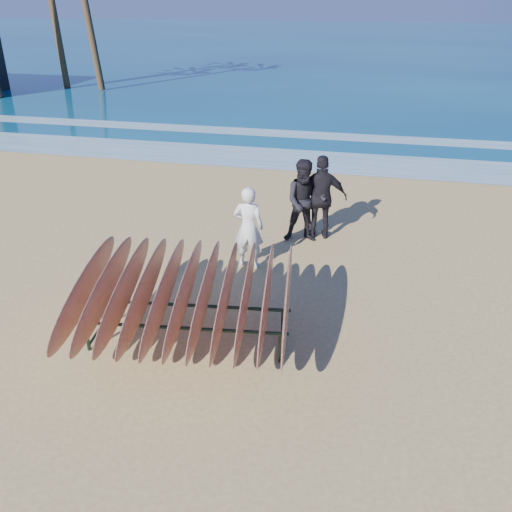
{
  "coord_description": "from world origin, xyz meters",
  "views": [
    {
      "loc": [
        1.85,
        -7.25,
        5.0
      ],
      "look_at": [
        0.0,
        0.8,
        0.95
      ],
      "focal_mm": 38.0,
      "sensor_mm": 36.0,
      "label": 1
    }
  ],
  "objects_px": {
    "person_dark_a": "(305,201)",
    "person_white": "(248,228)",
    "person_dark_b": "(322,198)",
    "surfboard_rack": "(184,295)"
  },
  "relations": [
    {
      "from": "surfboard_rack",
      "to": "person_white",
      "type": "distance_m",
      "value": 2.86
    },
    {
      "from": "surfboard_rack",
      "to": "person_dark_b",
      "type": "xyz_separation_m",
      "value": [
        1.53,
        4.57,
        0.06
      ]
    },
    {
      "from": "surfboard_rack",
      "to": "person_white",
      "type": "bearing_deg",
      "value": 76.74
    },
    {
      "from": "person_white",
      "to": "person_dark_b",
      "type": "bearing_deg",
      "value": -125.58
    },
    {
      "from": "person_white",
      "to": "person_dark_a",
      "type": "height_order",
      "value": "person_dark_a"
    },
    {
      "from": "person_dark_a",
      "to": "person_dark_b",
      "type": "distance_m",
      "value": 0.42
    },
    {
      "from": "person_dark_a",
      "to": "person_white",
      "type": "bearing_deg",
      "value": -133.09
    },
    {
      "from": "person_white",
      "to": "person_dark_b",
      "type": "distance_m",
      "value": 2.13
    },
    {
      "from": "person_white",
      "to": "person_dark_a",
      "type": "xyz_separation_m",
      "value": [
        0.9,
        1.47,
        0.09
      ]
    },
    {
      "from": "surfboard_rack",
      "to": "person_dark_a",
      "type": "relative_size",
      "value": 1.91
    }
  ]
}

